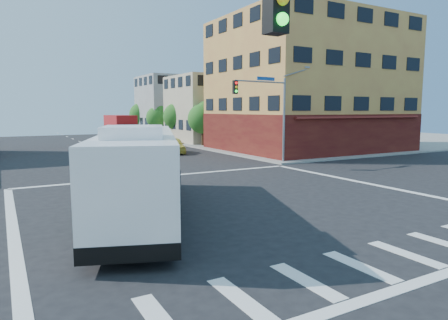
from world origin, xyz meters
TOP-DOWN VIEW (x-y plane):
  - ground at (0.00, 0.00)m, footprint 120.00×120.00m
  - sidewalk_ne at (35.00, 35.00)m, footprint 50.00×50.00m
  - corner_building_ne at (19.99, 18.48)m, footprint 18.10×15.44m
  - building_east_near at (16.98, 33.98)m, footprint 12.06×10.06m
  - building_east_far at (16.98, 47.98)m, footprint 12.06×10.06m
  - signal_mast_ne at (9.08, 10.62)m, footprint 7.91×1.13m
  - signal_mast_sw at (-9.08, -10.64)m, footprint 7.91×1.01m
  - street_tree_a at (11.90, 27.92)m, footprint 3.60×3.60m
  - street_tree_b at (11.90, 35.92)m, footprint 3.80×3.80m
  - street_tree_c at (11.90, 43.92)m, footprint 3.40×3.40m
  - street_tree_d at (11.90, 51.92)m, footprint 4.00×4.00m
  - transit_bus at (-4.67, 0.68)m, footprint 7.13×13.26m
  - box_truck at (3.37, 32.86)m, footprint 2.71×8.45m
  - parked_car at (5.80, 22.48)m, footprint 3.04×5.10m

SIDE VIEW (x-z plane):
  - ground at x=0.00m, z-range 0.00..0.00m
  - sidewalk_ne at x=35.00m, z-range 0.00..0.15m
  - parked_car at x=5.80m, z-range 0.00..1.63m
  - box_truck at x=3.37m, z-range -0.06..3.72m
  - transit_bus at x=-4.67m, z-range -0.04..3.84m
  - street_tree_c at x=11.90m, z-range 0.82..6.11m
  - street_tree_a at x=11.90m, z-range 0.83..6.35m
  - street_tree_b at x=11.90m, z-range 0.85..6.65m
  - street_tree_d at x=11.90m, z-range 0.87..6.90m
  - building_east_near at x=16.98m, z-range 0.01..9.01m
  - signal_mast_ne at x=9.08m, z-range 0.95..9.02m
  - signal_mast_sw at x=-9.08m, z-range 0.95..9.02m
  - building_east_far at x=16.98m, z-range 0.01..10.01m
  - corner_building_ne at x=19.99m, z-range -1.11..12.89m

